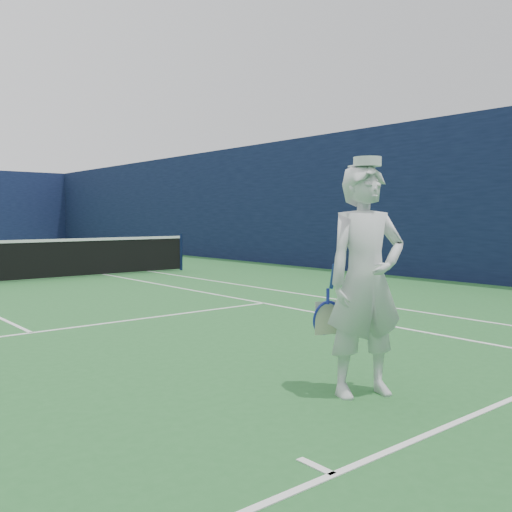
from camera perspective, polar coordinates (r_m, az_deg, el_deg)
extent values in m
cube|color=white|center=(3.74, 7.76, -20.85)|extent=(11.03, 0.06, 0.01)
cube|color=white|center=(16.35, -10.21, -1.58)|extent=(0.06, 23.83, 0.01)
cube|color=white|center=(15.72, -14.56, -1.86)|extent=(0.06, 23.77, 0.01)
cube|color=white|center=(8.32, -21.54, -7.16)|extent=(8.23, 0.06, 0.01)
cube|color=white|center=(3.84, 6.01, -20.19)|extent=(0.06, 0.30, 0.01)
cube|color=#0E1533|center=(18.91, 1.76, 5.29)|extent=(0.12, 36.12, 4.00)
cylinder|color=#141E4C|center=(16.77, -7.52, 0.41)|extent=(0.09, 0.09, 1.07)
imported|color=silver|center=(5.06, 10.92, -2.46)|extent=(0.86, 0.71, 2.02)
cylinder|color=white|center=(5.05, 11.07, 9.24)|extent=(0.24, 0.24, 0.08)
cube|color=white|center=(5.16, 10.32, 8.81)|extent=(0.20, 0.16, 0.02)
cylinder|color=navy|center=(4.99, 7.69, -2.04)|extent=(0.06, 0.10, 0.22)
cube|color=#1C269A|center=(5.05, 7.20, -4.02)|extent=(0.03, 0.03, 0.14)
torus|color=#1C269A|center=(5.15, 7.03, -6.16)|extent=(0.31, 0.19, 0.29)
cube|color=beige|center=(5.15, 7.03, -6.16)|extent=(0.21, 0.08, 0.30)
sphere|color=#CAD618|center=(5.27, 12.82, -1.13)|extent=(0.07, 0.07, 0.07)
sphere|color=#CAD618|center=(5.31, 13.11, -0.77)|extent=(0.07, 0.07, 0.07)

